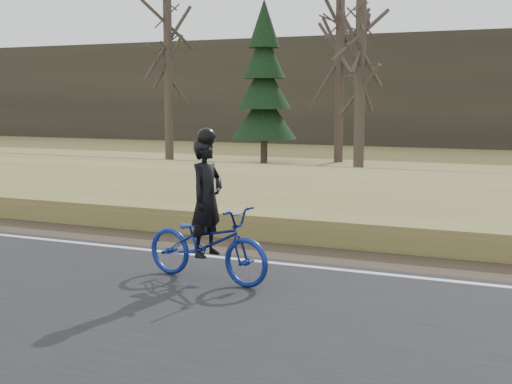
% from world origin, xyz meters
% --- Properties ---
extents(ground, '(120.00, 120.00, 0.00)m').
position_xyz_m(ground, '(0.00, 0.00, 0.00)').
color(ground, '#93884B').
rests_on(ground, ground).
extents(road, '(120.00, 6.00, 0.06)m').
position_xyz_m(road, '(0.00, -2.50, 0.03)').
color(road, black).
rests_on(road, ground).
extents(edge_line, '(120.00, 0.12, 0.01)m').
position_xyz_m(edge_line, '(0.00, 0.20, 0.07)').
color(edge_line, silver).
rests_on(edge_line, road).
extents(shoulder, '(120.00, 1.60, 0.04)m').
position_xyz_m(shoulder, '(0.00, 1.20, 0.02)').
color(shoulder, '#473A2B').
rests_on(shoulder, ground).
extents(embankment, '(120.00, 5.00, 0.44)m').
position_xyz_m(embankment, '(0.00, 4.20, 0.22)').
color(embankment, '#93884B').
rests_on(embankment, ground).
extents(ballast, '(120.00, 3.00, 0.45)m').
position_xyz_m(ballast, '(0.00, 8.00, 0.23)').
color(ballast, slate).
rests_on(ballast, ground).
extents(railroad, '(120.00, 2.40, 0.29)m').
position_xyz_m(railroad, '(0.00, 8.00, 0.53)').
color(railroad, black).
rests_on(railroad, ballast).
extents(treeline_backdrop, '(120.00, 4.00, 6.00)m').
position_xyz_m(treeline_backdrop, '(0.00, 30.00, 3.00)').
color(treeline_backdrop, '#383328').
rests_on(treeline_backdrop, ground).
extents(cyclist, '(2.08, 0.99, 2.11)m').
position_xyz_m(cyclist, '(-1.00, -1.13, 0.72)').
color(cyclist, navy).
rests_on(cyclist, road).
extents(bare_tree_far_left, '(0.36, 0.36, 6.65)m').
position_xyz_m(bare_tree_far_left, '(-11.93, 15.83, 3.33)').
color(bare_tree_far_left, '#493D35').
rests_on(bare_tree_far_left, ground).
extents(bare_tree_left, '(0.36, 0.36, 8.48)m').
position_xyz_m(bare_tree_left, '(-5.33, 18.10, 4.24)').
color(bare_tree_left, '#493D35').
rests_on(bare_tree_left, ground).
extents(bare_tree_near_left, '(0.36, 0.36, 6.02)m').
position_xyz_m(bare_tree_near_left, '(-3.35, 14.23, 3.01)').
color(bare_tree_near_left, '#493D35').
rests_on(bare_tree_near_left, ground).
extents(conifer, '(2.60, 2.60, 6.42)m').
position_xyz_m(conifer, '(-7.86, 16.35, 3.04)').
color(conifer, '#493D35').
rests_on(conifer, ground).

